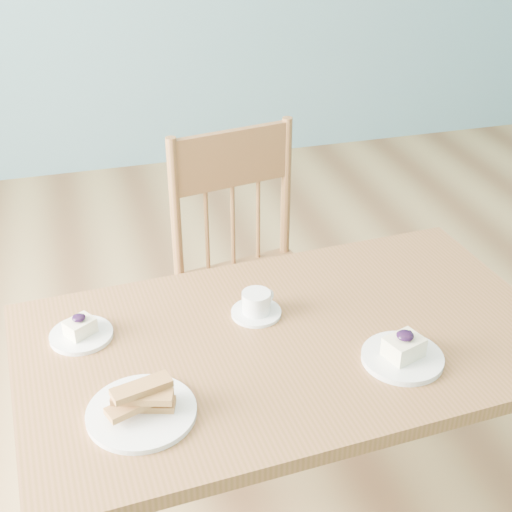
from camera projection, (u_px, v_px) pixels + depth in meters
room at (323, 14)px, 1.46m from camera, size 5.01×5.01×2.71m
dining_table at (289, 360)px, 1.68m from camera, size 1.28×0.78×0.66m
dining_chair at (252, 278)px, 2.23m from camera, size 0.48×0.47×0.92m
cheesecake_plate_near at (403, 353)px, 1.57m from camera, size 0.18×0.18×0.08m
cheesecake_plate_far at (81, 331)px, 1.64m from camera, size 0.15×0.15×0.06m
coffee_cup at (257, 305)px, 1.71m from camera, size 0.12×0.12×0.06m
biscotti_plate at (141, 407)px, 1.42m from camera, size 0.22×0.22×0.07m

